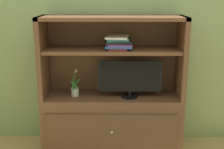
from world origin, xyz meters
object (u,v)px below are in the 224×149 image
Objects in this scene: tv_monitor at (130,78)px; magazine_stack at (118,42)px; potted_plant at (75,91)px; media_console at (112,108)px.

tv_monitor is 0.39m from magazine_stack.
potted_plant is at bearing 177.30° from tv_monitor.
media_console is 0.41m from tv_monitor.
tv_monitor is 0.61m from potted_plant.
potted_plant is at bearing -176.54° from media_console.
media_console reaches higher than magazine_stack.
media_console is 0.45m from potted_plant.
media_console is at bearing 3.46° from potted_plant.
tv_monitor is 2.24× the size of potted_plant.
media_console is 0.74m from magazine_stack.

